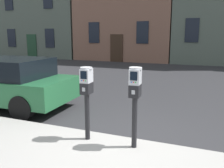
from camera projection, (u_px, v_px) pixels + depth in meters
name	position (u px, v px, depth m)	size (l,w,h in m)	color
ground_plane	(118.00, 147.00, 4.54)	(160.00, 160.00, 0.00)	#28282B
parking_meter_near_kerb	(87.00, 90.00, 4.38)	(0.23, 0.26, 1.37)	black
parking_meter_twin_adjacent	(135.00, 93.00, 4.05)	(0.23, 0.26, 1.41)	black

